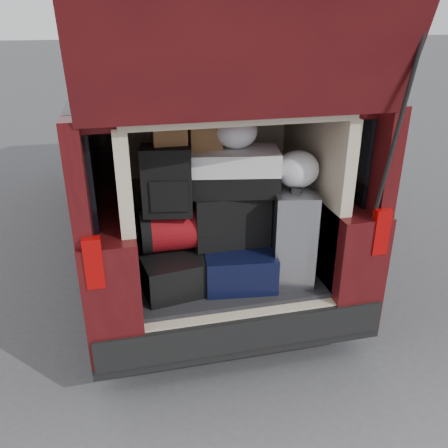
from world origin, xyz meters
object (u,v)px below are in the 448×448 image
Objects in this scene: silver_roller at (291,233)px; twotone_duffel at (229,171)px; black_hardshell at (171,265)px; navy_hardshell at (237,260)px; red_duffel at (173,229)px; backpack at (167,181)px; black_soft_case at (230,217)px.

silver_roller is 1.02× the size of twotone_duffel.
black_hardshell is 0.95× the size of twotone_duffel.
silver_roller reaches higher than navy_hardshell.
silver_roller is (0.36, -0.07, 0.20)m from navy_hardshell.
black_hardshell is at bearing -166.11° from twotone_duffel.
silver_roller is 1.52× the size of red_duffel.
red_duffel is (-0.79, 0.12, 0.06)m from silver_roller.
silver_roller is 1.48× the size of backpack.
silver_roller is 0.93m from backpack.
backpack is at bearing -160.38° from twotone_duffel.
navy_hardshell reaches higher than black_hardshell.
twotone_duffel is (0.41, 0.02, 0.64)m from black_hardshell.
navy_hardshell is 0.90× the size of twotone_duffel.
backpack is 0.69× the size of twotone_duffel.
navy_hardshell is 0.51m from red_duffel.
black_soft_case reaches higher than black_hardshell.
red_duffel is at bearing -167.39° from twotone_duffel.
backpack reaches higher than black_hardshell.
backpack is at bearing -171.94° from black_soft_case.
red_duffel is 0.85× the size of black_soft_case.
twotone_duffel is at bearing -5.37° from black_hardshell.
twotone_duffel reaches higher than silver_roller.
twotone_duffel is (0.39, 0.01, 0.37)m from red_duffel.
red_duffel is 0.67× the size of twotone_duffel.
twotone_duffel is at bearing 1.59° from red_duffel.
black_hardshell is 0.93× the size of silver_roller.
black_soft_case is 0.79× the size of twotone_duffel.
navy_hardshell is 0.77m from backpack.
twotone_duffel is at bearing 131.19° from black_soft_case.
backpack is (-0.46, 0.00, 0.62)m from navy_hardshell.
navy_hardshell is 0.32m from black_soft_case.
backpack is at bearing -101.72° from black_hardshell.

